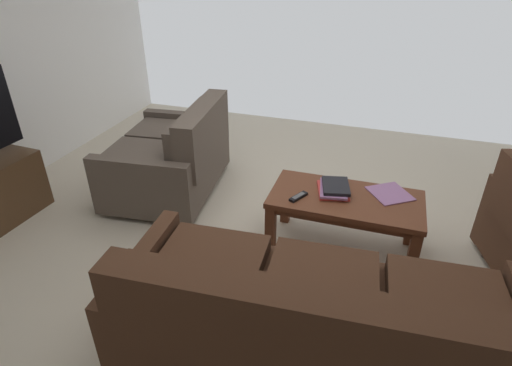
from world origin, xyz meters
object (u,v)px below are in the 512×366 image
at_px(sofa_main, 316,325).
at_px(loose_magazine, 390,193).
at_px(coffee_table, 345,206).
at_px(loveseat_near, 173,157).
at_px(book_stack, 334,188).
at_px(tv_remote, 298,197).

bearing_deg(sofa_main, loose_magazine, -103.24).
height_order(sofa_main, loose_magazine, sofa_main).
distance_m(sofa_main, loose_magazine, 1.28).
bearing_deg(coffee_table, loose_magazine, -154.41).
height_order(loveseat_near, loose_magazine, loveseat_near).
distance_m(book_stack, tv_remote, 0.28).
height_order(sofa_main, coffee_table, sofa_main).
height_order(book_stack, tv_remote, book_stack).
bearing_deg(book_stack, sofa_main, 94.81).
relative_size(sofa_main, book_stack, 6.78).
xyz_separation_m(loveseat_near, loose_magazine, (-1.89, 0.26, 0.11)).
bearing_deg(loveseat_near, coffee_table, 166.01).
xyz_separation_m(sofa_main, coffee_table, (0.00, -1.10, 0.04)).
xyz_separation_m(coffee_table, book_stack, (0.10, -0.05, 0.10)).
relative_size(sofa_main, loose_magazine, 7.93).
bearing_deg(tv_remote, coffee_table, -159.84).
height_order(loveseat_near, tv_remote, loveseat_near).
bearing_deg(sofa_main, coffee_table, -89.99).
bearing_deg(coffee_table, book_stack, -26.20).
distance_m(sofa_main, book_stack, 1.16).
relative_size(sofa_main, loveseat_near, 1.69).
distance_m(coffee_table, book_stack, 0.15).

